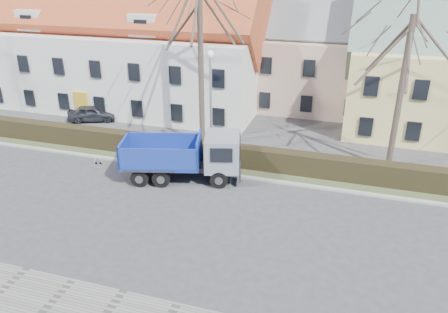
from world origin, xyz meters
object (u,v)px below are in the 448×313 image
(streetlight, at_px, (211,105))
(dump_truck, at_px, (177,156))
(cart_frame, at_px, (95,160))
(parked_car_a, at_px, (92,113))

(streetlight, bearing_deg, dump_truck, -103.16)
(dump_truck, bearing_deg, cart_frame, 162.42)
(cart_frame, relative_size, parked_car_a, 0.17)
(dump_truck, xyz_separation_m, cart_frame, (-5.68, 0.27, -1.11))
(dump_truck, bearing_deg, parked_car_a, 129.87)
(streetlight, xyz_separation_m, cart_frame, (-6.51, -3.29, -3.14))
(dump_truck, xyz_separation_m, parked_car_a, (-10.27, 7.25, -0.77))
(dump_truck, relative_size, cart_frame, 10.96)
(dump_truck, bearing_deg, streetlight, 61.95)
(parked_car_a, bearing_deg, streetlight, -131.89)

